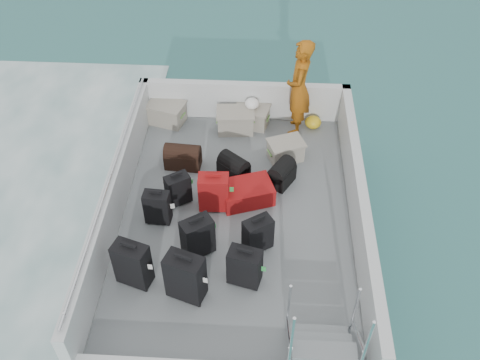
# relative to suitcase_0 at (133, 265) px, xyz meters

# --- Properties ---
(ground) EXTENTS (160.00, 160.00, 0.00)m
(ground) POSITION_rel_suitcase_0_xyz_m (1.24, 1.19, -0.96)
(ground) COLOR #175253
(ground) RESTS_ON ground
(ferry_hull) EXTENTS (3.60, 5.00, 0.60)m
(ferry_hull) POSITION_rel_suitcase_0_xyz_m (1.24, 1.19, -0.66)
(ferry_hull) COLOR silver
(ferry_hull) RESTS_ON ground
(deck) EXTENTS (3.30, 4.70, 0.02)m
(deck) POSITION_rel_suitcase_0_xyz_m (1.24, 1.19, -0.35)
(deck) COLOR gray
(deck) RESTS_ON ferry_hull
(deck_fittings) EXTENTS (3.60, 5.00, 0.90)m
(deck_fittings) POSITION_rel_suitcase_0_xyz_m (1.59, 0.87, 0.03)
(deck_fittings) COLOR silver
(deck_fittings) RESTS_ON deck
(suitcase_0) EXTENTS (0.50, 0.38, 0.68)m
(suitcase_0) POSITION_rel_suitcase_0_xyz_m (0.00, 0.00, 0.00)
(suitcase_0) COLOR black
(suitcase_0) RESTS_ON deck
(suitcase_1) EXTENTS (0.38, 0.23, 0.55)m
(suitcase_1) POSITION_rel_suitcase_0_xyz_m (0.13, 1.06, -0.07)
(suitcase_1) COLOR black
(suitcase_1) RESTS_ON deck
(suitcase_2) EXTENTS (0.41, 0.37, 0.51)m
(suitcase_2) POSITION_rel_suitcase_0_xyz_m (0.37, 1.45, -0.08)
(suitcase_2) COLOR black
(suitcase_2) RESTS_ON deck
(suitcase_3) EXTENTS (0.53, 0.41, 0.72)m
(suitcase_3) POSITION_rel_suitcase_0_xyz_m (0.70, -0.17, 0.02)
(suitcase_3) COLOR black
(suitcase_3) RESTS_ON deck
(suitcase_4) EXTENTS (0.48, 0.44, 0.62)m
(suitcase_4) POSITION_rel_suitcase_0_xyz_m (0.77, 0.52, -0.03)
(suitcase_4) COLOR black
(suitcase_4) RESTS_ON deck
(suitcase_5) EXTENTS (0.45, 0.28, 0.61)m
(suitcase_5) POSITION_rel_suitcase_0_xyz_m (0.91, 1.38, -0.04)
(suitcase_5) COLOR maroon
(suitcase_5) RESTS_ON deck
(suitcase_6) EXTENTS (0.47, 0.35, 0.58)m
(suitcase_6) POSITION_rel_suitcase_0_xyz_m (1.42, 0.07, -0.05)
(suitcase_6) COLOR black
(suitcase_6) RESTS_ON deck
(suitcase_7) EXTENTS (0.45, 0.40, 0.55)m
(suitcase_7) POSITION_rel_suitcase_0_xyz_m (1.57, 0.64, -0.07)
(suitcase_7) COLOR black
(suitcase_7) RESTS_ON deck
(suitcase_8) EXTENTS (0.87, 0.71, 0.30)m
(suitcase_8) POSITION_rel_suitcase_0_xyz_m (1.38, 1.56, -0.19)
(suitcase_8) COLOR maroon
(suitcase_8) RESTS_ON deck
(duffel_0) EXTENTS (0.58, 0.34, 0.32)m
(duffel_0) POSITION_rel_suitcase_0_xyz_m (0.33, 2.26, -0.18)
(duffel_0) COLOR black
(duffel_0) RESTS_ON deck
(duffel_1) EXTENTS (0.55, 0.52, 0.32)m
(duffel_1) POSITION_rel_suitcase_0_xyz_m (1.15, 2.05, -0.18)
(duffel_1) COLOR black
(duffel_1) RESTS_ON deck
(duffel_2) EXTENTS (0.47, 0.52, 0.32)m
(duffel_2) POSITION_rel_suitcase_0_xyz_m (1.90, 1.95, -0.18)
(duffel_2) COLOR black
(duffel_2) RESTS_ON deck
(crate_0) EXTENTS (0.68, 0.55, 0.35)m
(crate_0) POSITION_rel_suitcase_0_xyz_m (-0.10, 3.39, -0.16)
(crate_0) COLOR #9E978A
(crate_0) RESTS_ON deck
(crate_1) EXTENTS (0.63, 0.46, 0.36)m
(crate_1) POSITION_rel_suitcase_0_xyz_m (1.11, 3.23, -0.16)
(crate_1) COLOR #9E978A
(crate_1) RESTS_ON deck
(crate_2) EXTENTS (0.62, 0.49, 0.33)m
(crate_2) POSITION_rel_suitcase_0_xyz_m (1.38, 3.39, -0.18)
(crate_2) COLOR #9E978A
(crate_2) RESTS_ON deck
(crate_3) EXTENTS (0.62, 0.53, 0.32)m
(crate_3) POSITION_rel_suitcase_0_xyz_m (1.97, 2.53, -0.18)
(crate_3) COLOR #9E978A
(crate_3) RESTS_ON deck
(yellow_bag) EXTENTS (0.28, 0.26, 0.22)m
(yellow_bag) POSITION_rel_suitcase_0_xyz_m (2.45, 3.38, -0.23)
(yellow_bag) COLOR gold
(yellow_bag) RESTS_ON deck
(white_bag) EXTENTS (0.24, 0.24, 0.18)m
(white_bag) POSITION_rel_suitcase_0_xyz_m (1.38, 3.39, 0.08)
(white_bag) COLOR white
(white_bag) RESTS_ON crate_2
(passenger) EXTENTS (0.47, 0.67, 1.70)m
(passenger) POSITION_rel_suitcase_0_xyz_m (2.15, 3.30, 0.51)
(passenger) COLOR orange
(passenger) RESTS_ON deck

